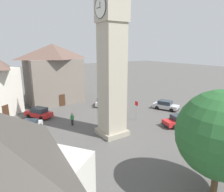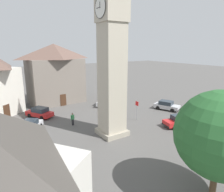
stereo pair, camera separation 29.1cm
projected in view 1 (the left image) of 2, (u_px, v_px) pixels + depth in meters
ground_plane at (112, 134)px, 23.98m from camera, size 200.00×200.00×0.00m
clock_tower at (112, 19)px, 20.85m from camera, size 3.76×3.76×22.41m
car_silver_kerb at (179, 120)px, 26.28m from camera, size 2.65×4.42×1.53m
car_red_corner at (166, 105)px, 33.24m from camera, size 4.46×3.13×1.53m
car_white_side at (103, 101)px, 35.65m from camera, size 4.01×4.20×1.53m
car_black_far at (39, 113)px, 29.41m from camera, size 4.40×3.60×1.53m
car_green_alley at (29, 127)px, 24.20m from camera, size 4.31×3.83×1.53m
pedestrian at (72, 118)px, 26.45m from camera, size 0.29×0.55×1.69m
tree at (221, 134)px, 12.98m from camera, size 5.93×5.93×7.63m
building_hall_far at (54, 73)px, 36.55m from camera, size 6.79×10.24×10.86m
road_sign at (136, 108)px, 28.10m from camera, size 0.60×0.07×2.80m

